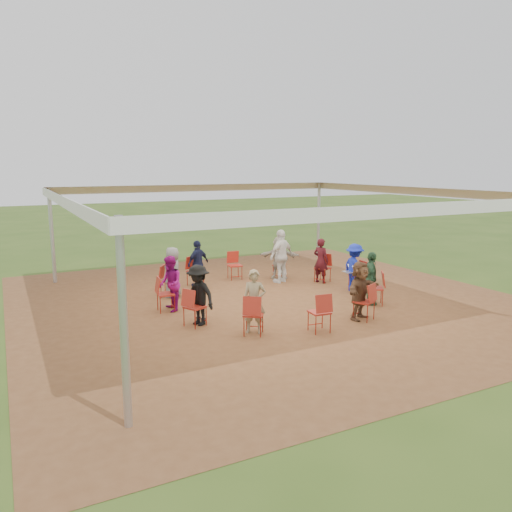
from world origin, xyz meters
name	(u,v)px	position (x,y,z in m)	size (l,w,h in m)	color
ground	(269,301)	(0.00, 0.00, 0.00)	(80.00, 80.00, 0.00)	#375119
dirt_patch	(269,300)	(0.00, 0.00, 0.01)	(13.00, 13.00, 0.00)	brown
tent	(269,214)	(0.00, 0.00, 2.37)	(10.33, 10.33, 3.00)	#B2B2B7
chair_0	(358,276)	(2.82, -0.27, 0.45)	(0.42, 0.44, 0.90)	#AC271B
chair_1	(323,268)	(2.58, 1.17, 0.45)	(0.42, 0.44, 0.90)	#AC271B
chair_2	(279,265)	(1.65, 2.31, 0.45)	(0.42, 0.44, 0.90)	#AC271B
chair_3	(235,266)	(0.27, 2.82, 0.45)	(0.42, 0.44, 0.90)	#AC271B
chair_4	(195,271)	(-1.17, 2.58, 0.45)	(0.42, 0.44, 0.90)	#AC271B
chair_5	(169,281)	(-2.31, 1.65, 0.45)	(0.42, 0.44, 0.90)	#AC271B
chair_6	(166,294)	(-2.82, 0.27, 0.45)	(0.42, 0.44, 0.90)	#AC271B
chair_7	(195,307)	(-2.58, -1.17, 0.45)	(0.42, 0.44, 0.90)	#AC271B
chair_8	(253,315)	(-1.65, -2.31, 0.45)	(0.42, 0.44, 0.90)	#AC271B
chair_9	(319,312)	(-0.27, -2.82, 0.45)	(0.42, 0.44, 0.90)	#AC271B
chair_10	(364,302)	(1.17, -2.58, 0.45)	(0.42, 0.44, 0.90)	#AC271B
chair_11	(375,288)	(2.31, -1.65, 0.45)	(0.42, 0.44, 0.90)	#AC271B
person_seated_0	(355,268)	(2.70, -0.26, 0.71)	(0.91, 0.45, 1.42)	#1425AC
person_seated_1	(321,261)	(2.47, 1.12, 0.71)	(0.52, 0.34, 1.42)	#3D0E15
person_seated_2	(279,257)	(1.58, 2.21, 0.71)	(1.31, 0.49, 1.42)	#B7B2A1
person_seated_3	(198,263)	(-1.12, 2.47, 0.71)	(0.83, 0.42, 1.42)	#161B3B
person_seated_4	(173,272)	(-2.21, 1.58, 0.71)	(0.69, 0.39, 1.42)	slate
person_seated_5	(170,284)	(-2.70, 0.26, 0.71)	(0.69, 0.40, 1.42)	#8E0E70
person_seated_6	(198,295)	(-2.47, -1.12, 0.71)	(0.91, 0.45, 1.42)	black
person_seated_7	(254,302)	(-1.58, -2.21, 0.71)	(0.52, 0.34, 1.42)	#8D7C5B
person_seated_8	(360,290)	(1.12, -2.47, 0.71)	(1.31, 0.49, 1.42)	brown
person_seated_9	(371,278)	(2.21, -1.58, 0.71)	(0.83, 0.42, 1.42)	#284F34
standing_person	(281,256)	(1.39, 1.74, 0.85)	(0.99, 0.51, 1.69)	white
cable_coil	(253,297)	(-0.24, 0.49, 0.02)	(0.28, 0.28, 0.03)	black
laptop	(350,270)	(2.54, -0.25, 0.67)	(0.29, 0.35, 0.22)	#B7B7BC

